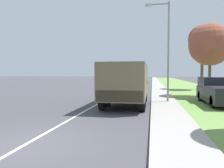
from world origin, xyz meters
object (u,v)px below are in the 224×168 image
Objects in this scene: car_nearest_ahead at (134,85)px; pickup_truck at (219,91)px; car_second_ahead at (141,81)px; military_truck at (127,81)px; lamp_post at (165,42)px; car_third_ahead at (144,80)px.

car_nearest_ahead is 0.84× the size of pickup_truck.
car_nearest_ahead is 1.01× the size of car_second_ahead.
car_nearest_ahead is (-0.45, 12.01, -0.92)m from military_truck.
car_second_ahead is 0.63× the size of lamp_post.
car_third_ahead is (0.12, 8.13, 0.08)m from car_second_ahead.
car_nearest_ahead is at bearing 122.00° from pickup_truck.
pickup_truck is at bearing -58.00° from car_nearest_ahead.
military_truck is at bearing -165.08° from pickup_truck.
car_second_ahead is at bearing 96.72° from lamp_post.
military_truck reaches higher than car_second_ahead.
lamp_post reaches higher than car_third_ahead.
lamp_post is at bearing -85.21° from car_third_ahead.
military_truck is 0.96× the size of lamp_post.
car_second_ahead is 24.52m from pickup_truck.
car_nearest_ahead is at bearing -90.78° from car_second_ahead.
lamp_post is (2.51, 1.68, 2.68)m from military_truck.
car_nearest_ahead is 21.43m from car_third_ahead.
military_truck reaches higher than car_nearest_ahead.
lamp_post reaches higher than car_second_ahead.
lamp_post is at bearing -73.98° from car_nearest_ahead.
car_third_ahead is (-0.15, 33.44, -0.86)m from military_truck.
military_truck is at bearing -87.85° from car_nearest_ahead.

